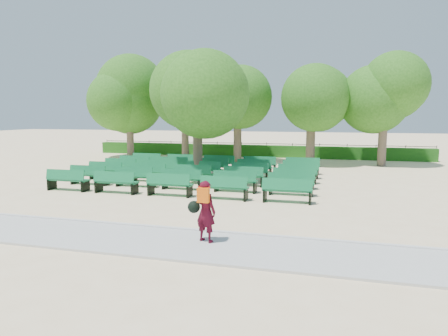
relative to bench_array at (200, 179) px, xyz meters
name	(u,v)px	position (x,y,z in m)	size (l,w,h in m)	color
ground	(192,188)	(0.27, -1.96, -0.09)	(120.00, 120.00, 0.00)	beige
paving	(97,237)	(0.27, -9.36, -0.06)	(30.00, 2.20, 0.06)	#B7B8B3
curb	(119,224)	(0.27, -8.21, -0.04)	(30.00, 0.12, 0.10)	silver
hedge	(253,151)	(0.27, 12.04, 0.36)	(26.00, 0.70, 0.90)	#1F5917
fence	(254,156)	(0.27, 12.44, -0.09)	(26.00, 0.10, 1.02)	black
tree_line	(242,162)	(0.27, 8.04, -0.09)	(21.80, 6.80, 7.04)	#33701E
bench_array	(200,179)	(0.00, 0.00, 0.00)	(1.87, 0.72, 1.15)	#13713E
tree_among	(197,96)	(-0.37, 0.78, 4.07)	(4.31, 4.31, 6.13)	brown
person	(205,210)	(3.19, -9.08, 0.77)	(0.78, 0.54, 1.56)	#460A18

